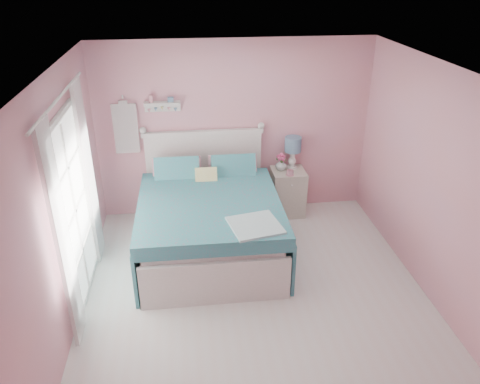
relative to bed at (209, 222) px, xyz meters
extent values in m
plane|color=silver|center=(0.47, -1.11, -0.43)|extent=(4.50, 4.50, 0.00)
plane|color=pink|center=(0.47, 1.14, 0.87)|extent=(4.00, 0.00, 4.00)
plane|color=pink|center=(0.47, -3.36, 0.87)|extent=(4.00, 0.00, 4.00)
plane|color=pink|center=(-1.53, -1.11, 0.87)|extent=(0.00, 4.50, 4.50)
plane|color=pink|center=(2.47, -1.11, 0.87)|extent=(0.00, 4.50, 4.50)
plane|color=white|center=(0.47, -1.11, 2.17)|extent=(4.50, 4.50, 0.00)
cube|color=silver|center=(0.00, -0.03, -0.19)|extent=(1.68, 2.21, 0.48)
cube|color=silver|center=(0.00, -0.03, 0.13)|extent=(1.62, 2.15, 0.16)
cube|color=silver|center=(0.00, 1.08, 0.20)|extent=(1.71, 0.07, 1.26)
cube|color=silver|center=(0.00, 1.08, 0.86)|extent=(1.77, 0.09, 0.06)
cube|color=silver|center=(0.00, -1.13, -0.15)|extent=(1.71, 0.06, 0.56)
cube|color=teal|center=(0.00, -0.18, 0.30)|extent=(1.80, 1.95, 0.18)
cube|color=pink|center=(-0.40, 0.76, 0.41)|extent=(0.68, 0.28, 0.43)
cube|color=pink|center=(0.40, 0.76, 0.41)|extent=(0.68, 0.28, 0.43)
cube|color=#CCBC59|center=(0.00, 0.48, 0.41)|extent=(0.30, 0.22, 0.31)
cube|color=beige|center=(1.25, 0.88, -0.07)|extent=(0.49, 0.46, 0.71)
cube|color=silver|center=(1.25, 0.66, 0.15)|extent=(0.43, 0.02, 0.16)
sphere|color=white|center=(1.25, 0.64, 0.15)|extent=(0.03, 0.03, 0.03)
cylinder|color=white|center=(1.32, 0.98, 0.29)|extent=(0.16, 0.16, 0.02)
cylinder|color=white|center=(1.32, 0.98, 0.43)|extent=(0.08, 0.08, 0.27)
cylinder|color=#6183A2|center=(1.32, 0.98, 0.66)|extent=(0.24, 0.24, 0.22)
imported|color=silver|center=(1.14, 0.92, 0.37)|extent=(0.21, 0.21, 0.17)
imported|color=pink|center=(1.23, 0.72, 0.32)|extent=(0.11, 0.11, 0.08)
sphere|color=#DC4B81|center=(1.14, 0.92, 0.53)|extent=(0.06, 0.06, 0.06)
sphere|color=#DC4B81|center=(1.18, 0.94, 0.49)|extent=(0.06, 0.06, 0.06)
sphere|color=#DC4B81|center=(1.10, 0.93, 0.50)|extent=(0.06, 0.06, 0.06)
sphere|color=#DC4B81|center=(1.16, 0.89, 0.47)|extent=(0.06, 0.06, 0.06)
sphere|color=#DC4B81|center=(1.11, 0.90, 0.48)|extent=(0.06, 0.06, 0.06)
cube|color=silver|center=(-0.55, 1.06, 1.32)|extent=(0.50, 0.14, 0.04)
cube|color=silver|center=(-0.55, 1.12, 1.25)|extent=(0.50, 0.03, 0.12)
cylinder|color=#D18C99|center=(-0.70, 1.06, 1.39)|extent=(0.06, 0.06, 0.10)
cube|color=#6183A2|center=(-0.43, 1.06, 1.37)|extent=(0.08, 0.06, 0.07)
cube|color=white|center=(-1.08, 1.07, 0.97)|extent=(0.34, 0.03, 0.72)
cube|color=silver|center=(-1.50, -0.71, 1.70)|extent=(0.04, 1.32, 0.06)
cube|color=silver|center=(-1.50, -0.71, -0.40)|extent=(0.04, 1.32, 0.06)
cube|color=silver|center=(-1.50, -1.34, 0.62)|extent=(0.04, 0.06, 2.10)
cube|color=silver|center=(-1.50, -0.08, 0.62)|extent=(0.04, 0.06, 2.10)
cube|color=white|center=(-1.50, -0.71, 0.65)|extent=(0.02, 1.20, 2.04)
cube|color=white|center=(-1.45, -1.45, 0.75)|extent=(0.04, 0.40, 2.32)
cube|color=white|center=(-1.45, 0.03, 0.75)|extent=(0.04, 0.40, 2.32)
camera|label=1|loc=(-0.24, -5.37, 3.12)|focal=35.00mm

